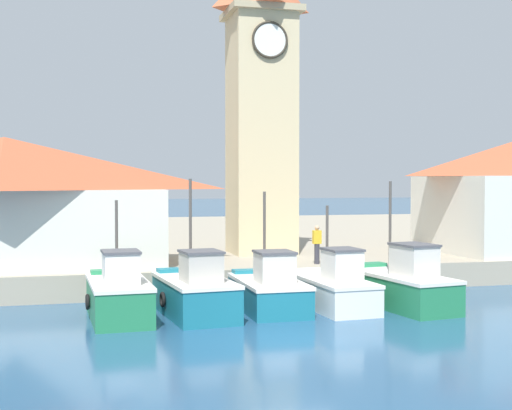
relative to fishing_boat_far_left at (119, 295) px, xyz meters
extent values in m
plane|color=navy|center=(4.78, -4.54, -0.81)|extent=(300.00, 300.00, 0.00)
cube|color=#9E937F|center=(4.78, 23.53, -0.29)|extent=(120.00, 40.00, 1.04)
cube|color=#237A4C|center=(0.00, 0.06, -0.23)|extent=(1.97, 4.33, 1.16)
cube|color=#237A4C|center=(-0.07, 1.94, 0.47)|extent=(1.55, 0.66, 0.24)
cube|color=silver|center=(0.00, 0.06, 0.40)|extent=(2.03, 4.40, 0.12)
cube|color=silver|center=(0.03, -0.69, 0.95)|extent=(1.13, 1.32, 0.98)
cube|color=#4C4C51|center=(0.03, -0.69, 1.48)|extent=(1.21, 1.40, 0.08)
cylinder|color=#4C4742|center=(-0.02, 0.59, 1.77)|extent=(0.10, 0.10, 2.62)
torus|color=black|center=(-0.99, 0.23, -0.23)|extent=(0.14, 0.52, 0.52)
cube|color=#196B7F|center=(2.51, -0.01, -0.23)|extent=(2.38, 4.53, 1.15)
cube|color=#196B7F|center=(2.31, 1.90, 0.46)|extent=(1.71, 0.77, 0.24)
cube|color=silver|center=(2.51, -0.01, 0.39)|extent=(2.45, 4.59, 0.12)
cube|color=#B2ADA3|center=(2.59, -0.77, 0.92)|extent=(1.30, 1.42, 0.93)
cube|color=#4C4C51|center=(2.59, -0.77, 1.42)|extent=(1.38, 1.51, 0.08)
cylinder|color=#4C4742|center=(2.46, 0.53, 2.12)|extent=(0.10, 0.10, 3.34)
torus|color=black|center=(1.44, 0.10, -0.23)|extent=(0.17, 0.53, 0.52)
cube|color=#196B7F|center=(5.18, 0.37, -0.32)|extent=(1.96, 4.29, 0.97)
cube|color=#196B7F|center=(5.17, 2.26, 0.28)|extent=(1.66, 0.60, 0.24)
cube|color=silver|center=(5.18, 0.37, 0.21)|extent=(2.02, 4.35, 0.12)
cube|color=beige|center=(5.18, -0.38, 0.77)|extent=(1.17, 1.29, 1.00)
cube|color=#4C4C51|center=(5.18, -0.38, 1.31)|extent=(1.25, 1.37, 0.08)
cylinder|color=#4C4742|center=(5.18, 0.91, 1.80)|extent=(0.10, 0.10, 3.07)
torus|color=black|center=(4.12, 0.58, -0.32)|extent=(0.12, 0.52, 0.52)
cube|color=silver|center=(7.48, 0.12, -0.32)|extent=(2.02, 4.37, 0.96)
cube|color=silver|center=(7.37, 2.00, 0.28)|extent=(1.54, 0.69, 0.24)
cube|color=silver|center=(7.48, 0.12, 0.21)|extent=(2.09, 4.43, 0.12)
cube|color=silver|center=(7.53, -0.63, 0.80)|extent=(1.14, 1.34, 1.06)
cube|color=#4C4C51|center=(7.53, -0.63, 1.36)|extent=(1.22, 1.43, 0.08)
cylinder|color=#4C4742|center=(7.45, 0.65, 1.55)|extent=(0.10, 0.10, 2.56)
torus|color=black|center=(6.51, 0.27, -0.32)|extent=(0.15, 0.53, 0.52)
cube|color=#237A4C|center=(9.90, -0.20, -0.26)|extent=(2.52, 5.20, 1.10)
cube|color=#237A4C|center=(9.57, 2.02, 0.41)|extent=(1.61, 0.82, 0.24)
cube|color=silver|center=(9.90, -0.20, 0.34)|extent=(2.59, 5.27, 0.12)
cube|color=beige|center=(10.02, -1.07, 0.93)|extent=(1.29, 1.64, 1.06)
cube|color=#4C4C51|center=(10.02, -1.07, 1.51)|extent=(1.38, 1.73, 0.08)
cylinder|color=#4C4742|center=(9.81, 0.41, 2.05)|extent=(0.10, 0.10, 3.30)
torus|color=black|center=(8.89, -0.10, -0.26)|extent=(0.19, 0.53, 0.52)
cube|color=beige|center=(7.36, 9.51, 5.88)|extent=(2.89, 2.89, 11.30)
cube|color=tan|center=(7.36, 9.51, 11.68)|extent=(3.39, 3.39, 0.30)
cylinder|color=white|center=(7.36, 8.00, 10.13)|extent=(1.59, 0.12, 1.59)
torus|color=#332D23|center=(7.36, 7.96, 10.13)|extent=(1.71, 0.12, 1.71)
cube|color=silver|center=(-4.06, 6.77, 1.80)|extent=(12.46, 5.47, 3.13)
pyramid|color=#B25133|center=(-4.06, 6.77, 4.42)|extent=(12.86, 5.87, 2.11)
cylinder|color=#33333D|center=(8.47, 4.62, 0.66)|extent=(0.22, 0.22, 0.85)
cube|color=gold|center=(8.47, 4.62, 1.36)|extent=(0.34, 0.22, 0.56)
sphere|color=tan|center=(8.47, 4.62, 1.75)|extent=(0.20, 0.20, 0.20)
camera|label=1|loc=(-1.46, -23.49, 3.75)|focal=50.00mm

